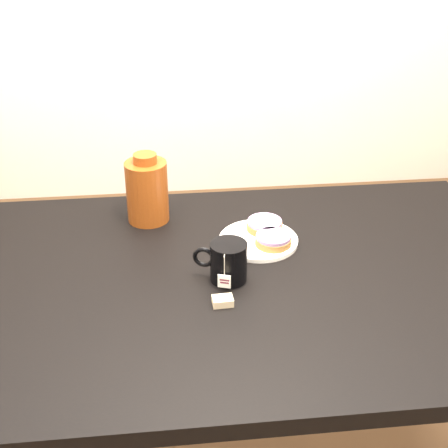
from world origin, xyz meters
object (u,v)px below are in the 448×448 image
Objects in this scene: plate at (258,240)px; teabag_pouch at (223,301)px; mug at (228,261)px; bagel_back at (265,225)px; bagel_front at (273,240)px; bagel_package at (147,190)px; table at (240,304)px.

plate is 0.28m from teabag_pouch.
bagel_back is at bearing 77.41° from mug.
bagel_back is at bearing 96.61° from bagel_front.
bagel_package reaches higher than teabag_pouch.
plate reaches higher than table.
plate is at bearing 66.14° from table.
mug reaches higher than teabag_pouch.
bagel_back is at bearing 62.48° from plate.
bagel_back is 0.85× the size of bagel_front.
bagel_front is at bearing -30.93° from bagel_package.
bagel_front reaches higher than table.
table is at bearing -54.71° from bagel_package.
bagel_front is 0.18m from mug.
plate is 2.02× the size of bagel_back.
bagel_back is at bearing 65.27° from table.
plate is at bearing -28.94° from bagel_package.
mug reaches higher than bagel_front.
bagel_package reaches higher than plate.
bagel_back is at bearing 64.51° from teabag_pouch.
mug is 0.71× the size of bagel_package.
teabag_pouch is 0.45m from bagel_package.
bagel_back is 0.52× the size of bagel_package.
mug is at bearing 77.31° from teabag_pouch.
bagel_back is at bearing -19.93° from bagel_package.
bagel_front is (0.03, -0.03, 0.02)m from plate.
mug is (-0.10, -0.16, 0.04)m from plate.
bagel_package reaches higher than table.
bagel_front reaches higher than teabag_pouch.
bagel_package is at bearing 138.56° from mug.
plate is 4.49× the size of teabag_pouch.
plate is 0.33m from bagel_package.
bagel_back is (0.02, 0.04, 0.02)m from plate.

